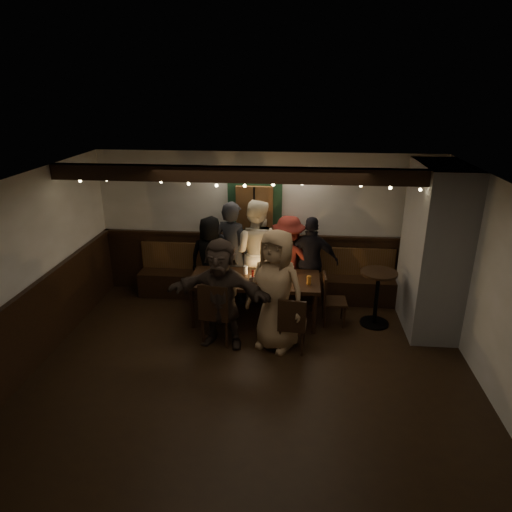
# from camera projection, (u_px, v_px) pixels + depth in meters

# --- Properties ---
(room) EXTENTS (6.02, 5.01, 2.62)m
(room) POSITION_uv_depth(u_px,v_px,m) (329.00, 261.00, 7.13)
(room) COLOR black
(room) RESTS_ON ground
(dining_table) EXTENTS (2.08, 0.89, 0.90)m
(dining_table) POSITION_uv_depth(u_px,v_px,m) (255.00, 282.00, 7.36)
(dining_table) COLOR black
(dining_table) RESTS_ON ground
(chair_near_left) EXTENTS (0.51, 0.51, 1.00)m
(chair_near_left) POSITION_uv_depth(u_px,v_px,m) (216.00, 310.00, 6.69)
(chair_near_left) COLOR black
(chair_near_left) RESTS_ON ground
(chair_near_right) EXTENTS (0.43, 0.43, 0.88)m
(chair_near_right) POSITION_uv_depth(u_px,v_px,m) (292.00, 322.00, 6.50)
(chair_near_right) COLOR black
(chair_near_right) RESTS_ON ground
(chair_end) EXTENTS (0.40, 0.40, 0.85)m
(chair_end) POSITION_uv_depth(u_px,v_px,m) (330.00, 297.00, 7.31)
(chair_end) COLOR black
(chair_end) RESTS_ON ground
(high_top) EXTENTS (0.58, 0.58, 0.92)m
(high_top) POSITION_uv_depth(u_px,v_px,m) (377.00, 291.00, 7.25)
(high_top) COLOR black
(high_top) RESTS_ON ground
(person_a) EXTENTS (0.78, 0.54, 1.53)m
(person_a) POSITION_uv_depth(u_px,v_px,m) (211.00, 259.00, 8.09)
(person_a) COLOR black
(person_a) RESTS_ON ground
(person_b) EXTENTS (0.79, 0.67, 1.83)m
(person_b) POSITION_uv_depth(u_px,v_px,m) (232.00, 253.00, 7.94)
(person_b) COLOR black
(person_b) RESTS_ON ground
(person_c) EXTENTS (1.00, 0.84, 1.85)m
(person_c) POSITION_uv_depth(u_px,v_px,m) (255.00, 251.00, 7.98)
(person_c) COLOR beige
(person_c) RESTS_ON ground
(person_d) EXTENTS (1.08, 0.69, 1.58)m
(person_d) POSITION_uv_depth(u_px,v_px,m) (288.00, 260.00, 7.96)
(person_d) COLOR maroon
(person_d) RESTS_ON ground
(person_e) EXTENTS (0.95, 0.43, 1.59)m
(person_e) POSITION_uv_depth(u_px,v_px,m) (311.00, 262.00, 7.87)
(person_e) COLOR black
(person_e) RESTS_ON ground
(person_f) EXTENTS (1.60, 0.70, 1.66)m
(person_f) POSITION_uv_depth(u_px,v_px,m) (221.00, 294.00, 6.60)
(person_f) COLOR #342821
(person_f) RESTS_ON ground
(person_g) EXTENTS (1.04, 0.89, 1.81)m
(person_g) POSITION_uv_depth(u_px,v_px,m) (276.00, 290.00, 6.52)
(person_g) COLOR tan
(person_g) RESTS_ON ground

